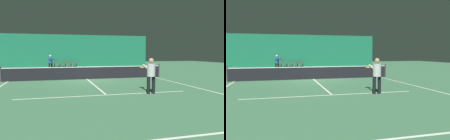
# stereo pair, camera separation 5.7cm
# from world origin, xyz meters

# --- Properties ---
(ground_plane) EXTENTS (60.00, 60.00, 0.00)m
(ground_plane) POSITION_xyz_m (0.00, 0.00, 0.00)
(ground_plane) COLOR #3D704C
(backdrop_curtain) EXTENTS (23.00, 0.12, 4.56)m
(backdrop_curtain) POSITION_xyz_m (0.00, 15.60, 2.28)
(backdrop_curtain) COLOR #196B4C
(backdrop_curtain) RESTS_ON ground
(court_line_baseline_far) EXTENTS (11.00, 0.10, 0.00)m
(court_line_baseline_far) POSITION_xyz_m (0.00, 11.90, 0.00)
(court_line_baseline_far) COLOR white
(court_line_baseline_far) RESTS_ON ground
(court_line_baseline_near) EXTENTS (11.00, 0.10, 0.00)m
(court_line_baseline_near) POSITION_xyz_m (0.00, -11.90, 0.00)
(court_line_baseline_near) COLOR white
(court_line_baseline_near) RESTS_ON ground
(court_line_service_far) EXTENTS (8.25, 0.10, 0.00)m
(court_line_service_far) POSITION_xyz_m (0.00, 6.40, 0.00)
(court_line_service_far) COLOR white
(court_line_service_far) RESTS_ON ground
(court_line_service_near) EXTENTS (8.25, 0.10, 0.00)m
(court_line_service_near) POSITION_xyz_m (0.00, -6.40, 0.00)
(court_line_service_near) COLOR white
(court_line_service_near) RESTS_ON ground
(court_line_sideline_left) EXTENTS (0.10, 23.80, 0.00)m
(court_line_sideline_left) POSITION_xyz_m (-5.50, 0.00, 0.00)
(court_line_sideline_left) COLOR white
(court_line_sideline_left) RESTS_ON ground
(court_line_sideline_right) EXTENTS (0.10, 23.80, 0.00)m
(court_line_sideline_right) POSITION_xyz_m (5.50, 0.00, 0.00)
(court_line_sideline_right) COLOR white
(court_line_sideline_right) RESTS_ON ground
(court_line_centre) EXTENTS (0.10, 12.80, 0.00)m
(court_line_centre) POSITION_xyz_m (0.00, 0.00, 0.00)
(court_line_centre) COLOR white
(court_line_centre) RESTS_ON ground
(tennis_net) EXTENTS (12.00, 0.10, 1.07)m
(tennis_net) POSITION_xyz_m (0.00, 0.00, 0.51)
(tennis_net) COLOR black
(tennis_net) RESTS_ON ground
(player_near) EXTENTS (0.44, 1.39, 1.74)m
(player_near) POSITION_xyz_m (2.18, -6.58, 1.01)
(player_near) COLOR black
(player_near) RESTS_ON ground
(player_far) EXTENTS (1.03, 1.38, 1.77)m
(player_far) POSITION_xyz_m (-2.77, 7.90, 1.03)
(player_far) COLOR black
(player_far) RESTS_ON ground
(courtside_chair_0) EXTENTS (0.44, 0.44, 0.84)m
(courtside_chair_0) POSITION_xyz_m (-2.63, 15.05, 0.49)
(courtside_chair_0) COLOR #99999E
(courtside_chair_0) RESTS_ON ground
(courtside_chair_1) EXTENTS (0.44, 0.44, 0.84)m
(courtside_chair_1) POSITION_xyz_m (-1.88, 15.05, 0.49)
(courtside_chair_1) COLOR #99999E
(courtside_chair_1) RESTS_ON ground
(courtside_chair_2) EXTENTS (0.44, 0.44, 0.84)m
(courtside_chair_2) POSITION_xyz_m (-1.12, 15.05, 0.49)
(courtside_chair_2) COLOR #99999E
(courtside_chair_2) RESTS_ON ground
(courtside_chair_3) EXTENTS (0.44, 0.44, 0.84)m
(courtside_chair_3) POSITION_xyz_m (-0.37, 15.05, 0.49)
(courtside_chair_3) COLOR #99999E
(courtside_chair_3) RESTS_ON ground
(courtside_chair_4) EXTENTS (0.44, 0.44, 0.84)m
(courtside_chair_4) POSITION_xyz_m (0.39, 15.05, 0.49)
(courtside_chair_4) COLOR #99999E
(courtside_chair_4) RESTS_ON ground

